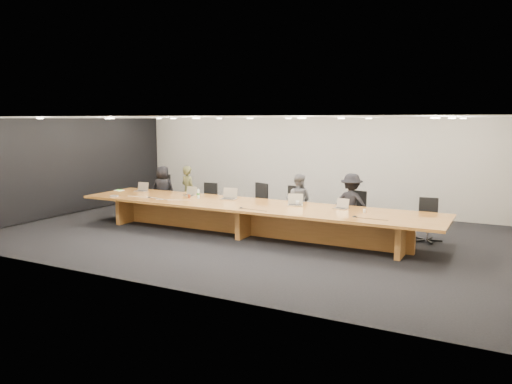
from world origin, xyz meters
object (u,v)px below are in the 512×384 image
person_b (188,191)px  laptop_a (141,187)px  chair_mid_left (256,203)px  mic_left (149,197)px  paper_cup_near (297,203)px  person_d (351,204)px  person_a (163,190)px  av_box (114,196)px  water_bottle (198,194)px  laptop_d (295,200)px  laptop_e (341,204)px  paper_cup_far (364,211)px  chair_far_right (428,220)px  amber_mug (189,196)px  chair_far_left (159,193)px  mic_right (355,216)px  person_c (298,201)px  chair_right (353,212)px  conference_table (250,213)px  mic_center (241,208)px  chair_left (207,200)px  laptop_c (228,194)px  chair_mid_right (291,206)px  laptop_b (189,191)px

person_b → laptop_a: person_b is taller
chair_mid_left → person_b: person_b is taller
mic_left → paper_cup_near: bearing=11.1°
person_b → person_d: size_ratio=0.98×
person_a → av_box: (-0.17, -1.82, 0.06)m
person_d → water_bottle: bearing=17.6°
laptop_a → water_bottle: (2.11, -0.28, -0.02)m
laptop_d → laptop_e: (1.08, 0.08, -0.02)m
paper_cup_far → chair_far_right: bearing=43.5°
laptop_d → amber_mug: size_ratio=3.90×
chair_far_left → mic_right: (6.45, -1.72, 0.19)m
person_c → chair_right: bearing=176.9°
conference_table → mic_center: (0.08, -0.59, 0.24)m
chair_mid_left → chair_right: chair_mid_left is taller
laptop_e → mic_center: 2.25m
laptop_e → paper_cup_near: (-1.06, 0.01, -0.07)m
conference_table → person_b: size_ratio=6.20×
chair_left → amber_mug: chair_left is taller
mic_right → person_c: bearing=139.8°
laptop_c → paper_cup_near: bearing=-9.3°
chair_right → amber_mug: size_ratio=11.61×
laptop_a → av_box: (-0.01, -1.03, -0.12)m
conference_table → av_box: bearing=-170.7°
chair_right → laptop_d: chair_right is taller
laptop_c → chair_far_right: bearing=0.8°
chair_far_right → water_bottle: size_ratio=4.48×
chair_mid_left → mic_right: size_ratio=9.51×
water_bottle → av_box: 2.26m
chair_far_left → mic_right: size_ratio=10.17×
chair_left → person_a: bearing=180.0°
chair_right → mic_center: bearing=-121.8°
laptop_c → laptop_a: bearing=168.7°
laptop_e → chair_mid_left: bearing=169.0°
chair_mid_right → laptop_b: (-2.51, -0.95, 0.35)m
water_bottle → conference_table: bearing=-5.3°
chair_far_left → laptop_c: size_ratio=3.12×
chair_mid_left → person_c: (1.24, -0.06, 0.15)m
av_box → laptop_b: bearing=7.6°
chair_left → person_d: size_ratio=0.67×
chair_mid_left → water_bottle: (-1.05, -1.16, 0.32)m
amber_mug → mic_right: amber_mug is taller
person_b → mic_right: 5.52m
laptop_e → mic_left: 4.92m
paper_cup_near → av_box: 4.86m
laptop_c → mic_right: size_ratio=3.26×
person_d → laptop_b: person_d is taller
chair_mid_right → mic_left: (-3.22, -1.70, 0.24)m
chair_far_left → mic_center: (3.87, -1.92, 0.19)m
amber_mug → chair_mid_left: bearing=42.4°
chair_right → chair_far_right: bearing=11.8°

